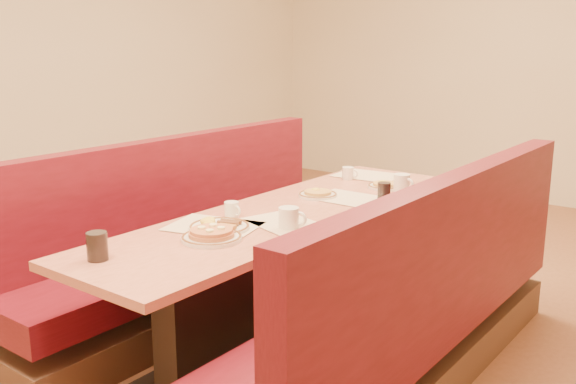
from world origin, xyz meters
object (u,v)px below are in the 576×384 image
Objects in this scene: coffee_mug_d at (348,173)px; soda_tumbler_mid at (384,191)px; eggs_plate at (218,226)px; coffee_mug_b at (232,209)px; coffee_mug_a at (290,218)px; coffee_mug_c at (402,183)px; soda_tumbler_near at (97,246)px; booth_left at (192,254)px; booth_right at (414,317)px; diner_table at (289,279)px; pancake_plate at (212,235)px.

coffee_mug_d is 1.01× the size of soda_tumbler_mid.
eggs_plate is 0.23m from coffee_mug_b.
coffee_mug_a is 1.00m from coffee_mug_c.
eggs_plate is 0.61m from soda_tumbler_near.
booth_left is 8.86× the size of eggs_plate.
booth_right is 18.95× the size of coffee_mug_a.
coffee_mug_d is 1.91m from soda_tumbler_near.
coffee_mug_b reaches higher than diner_table.
coffee_mug_a is (-0.53, -0.26, 0.44)m from booth_right.
coffee_mug_d is 0.56m from soda_tumbler_mid.
booth_left reaches higher than eggs_plate.
coffee_mug_a is (0.17, 0.35, 0.03)m from pancake_plate.
coffee_mug_b reaches higher than pancake_plate.
soda_tumbler_near is at bearing -129.29° from booth_right.
soda_tumbler_near is at bearing -97.63° from diner_table.
eggs_plate is 1.31m from coffee_mug_d.
diner_table is at bearing -119.50° from soda_tumbler_mid.
pancake_plate is at bearing -88.62° from coffee_mug_c.
booth_left is (-0.73, 0.00, -0.01)m from diner_table.
coffee_mug_a is 1.32× the size of soda_tumbler_mid.
coffee_mug_d is (-0.43, 0.10, -0.01)m from coffee_mug_c.
coffee_mug_a is 0.35m from coffee_mug_b.
coffee_mug_a is 0.76m from soda_tumbler_mid.
soda_tumbler_near is (-0.34, -0.81, 0.00)m from coffee_mug_a.
coffee_mug_a is 1.31× the size of coffee_mug_d.
pancake_plate reaches higher than diner_table.
eggs_plate is 0.33m from coffee_mug_a.
coffee_mug_c is 0.44m from coffee_mug_d.
soda_tumbler_near is (-0.14, -1.07, 0.43)m from diner_table.
coffee_mug_c is at bearing -33.55° from coffee_mug_d.
coffee_mug_c reaches higher than eggs_plate.
coffee_mug_c is (0.31, 1.21, 0.04)m from eggs_plate.
soda_tumbler_mid is at bearing 77.36° from pancake_plate.
coffee_mug_b is 0.87× the size of soda_tumbler_near.
soda_tumbler_mid is at bearing 63.02° from coffee_mug_a.
pancake_plate is at bearing -38.23° from booth_left.
pancake_plate is at bearing -86.80° from diner_table.
eggs_plate is at bearing -109.02° from soda_tumbler_mid.
booth_right is 9.29× the size of pancake_plate.
booth_right is 1.30m from coffee_mug_d.
coffee_mug_a reaches higher than coffee_mug_b.
diner_table is at bearing -99.73° from coffee_mug_d.
soda_tumbler_mid is at bearing 70.98° from eggs_plate.
coffee_mug_c reaches higher than coffee_mug_d.
diner_table is 0.61m from eggs_plate.
diner_table is at bearing 67.06° from coffee_mug_b.
pancake_plate is at bearing -139.18° from booth_right.
diner_table is 18.95× the size of coffee_mug_a.
pancake_plate is 2.68× the size of coffee_mug_d.
coffee_mug_a is (0.25, 0.21, 0.04)m from eggs_plate.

